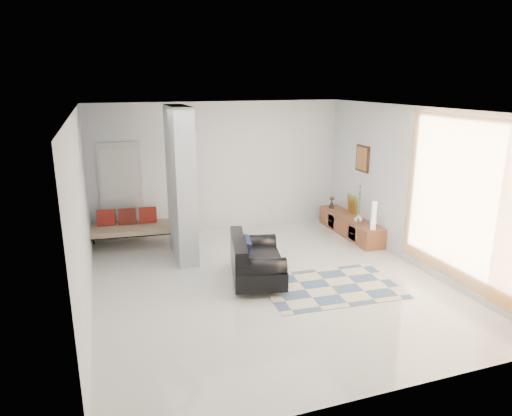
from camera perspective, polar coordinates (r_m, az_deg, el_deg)
name	(u,v)px	position (r m, az deg, el deg)	size (l,w,h in m)	color
floor	(268,282)	(7.63, 1.51, -9.28)	(6.00, 6.00, 0.00)	beige
ceiling	(269,109)	(6.93, 1.68, 12.22)	(6.00, 6.00, 0.00)	white
wall_back	(220,167)	(9.95, -4.49, 5.08)	(6.00, 6.00, 0.00)	silver
wall_front	(377,275)	(4.61, 14.87, -8.04)	(6.00, 6.00, 0.00)	silver
wall_left	(82,217)	(6.73, -20.91, -1.04)	(6.00, 6.00, 0.00)	silver
wall_right	(415,188)	(8.49, 19.27, 2.42)	(6.00, 6.00, 0.00)	silver
partition_column	(181,184)	(8.38, -9.36, 2.93)	(0.35, 1.20, 2.80)	#AFB5B6
hallway_door	(121,192)	(9.69, -16.48, 1.90)	(0.85, 0.06, 2.04)	beige
curtain	(460,201)	(7.58, 24.11, 0.81)	(2.55, 2.55, 0.00)	#E9943D
wall_art	(363,159)	(9.79, 13.18, 6.03)	(0.04, 0.45, 0.55)	#3F2211
media_console	(350,226)	(10.02, 11.69, -2.18)	(0.45, 2.02, 0.80)	brown
loveseat	(254,261)	(7.52, -0.28, -6.62)	(1.08, 1.52, 0.76)	silver
daybed	(134,226)	(9.39, -14.98, -2.24)	(1.81, 0.89, 0.77)	black
area_rug	(331,287)	(7.56, 9.33, -9.67)	(2.13, 1.42, 0.01)	beige
cylinder_lamp	(374,215)	(9.17, 14.51, -0.91)	(0.10, 0.10, 0.56)	white
bronze_figurine	(332,202)	(10.55, 9.45, 0.69)	(0.13, 0.13, 0.26)	#342317
vase	(358,218)	(9.60, 12.69, -1.26)	(0.17, 0.17, 0.17)	white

